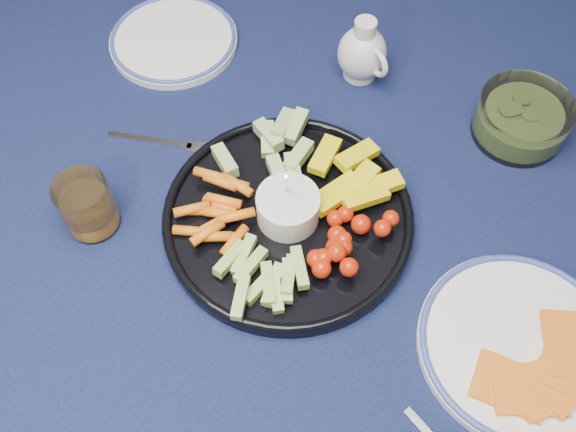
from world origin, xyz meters
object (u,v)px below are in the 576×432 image
Objects in this scene: dining_table at (284,182)px; cheese_plate at (520,344)px; crudite_platter at (287,213)px; juice_tumbler at (88,208)px; creamer_pitcher at (363,53)px; pickle_bowl at (521,120)px; side_plate_extra at (174,40)px.

dining_table is 0.41m from cheese_plate.
crudite_platter is 0.25m from juice_tumbler.
creamer_pitcher reaches higher than pickle_bowl.
juice_tumbler is (-0.14, -0.42, -0.01)m from creamer_pitcher.
creamer_pitcher reaches higher than side_plate_extra.
cheese_plate reaches higher than dining_table.
side_plate_extra is at bearing -157.28° from creamer_pitcher.
dining_table is 13.04× the size of pickle_bowl.
dining_table is 0.30m from juice_tumbler.
dining_table is 0.22m from creamer_pitcher.
crudite_platter is 4.01× the size of juice_tumbler.
dining_table is at bearing 168.10° from cheese_plate.
crudite_platter reaches higher than pickle_bowl.
pickle_bowl is 0.55× the size of cheese_plate.
pickle_bowl is at bearing 50.27° from juice_tumbler.
juice_tumbler is at bearing -108.21° from creamer_pitcher.
crudite_platter is 1.62× the size of side_plate_extra.
dining_table is 20.86× the size of juice_tumbler.
side_plate_extra is at bearing 154.16° from crudite_platter.
dining_table is 0.35m from pickle_bowl.
pickle_bowl is (0.18, 0.31, 0.01)m from crudite_platter.
crudite_platter is at bearing -119.89° from pickle_bowl.
creamer_pitcher is 0.51× the size of side_plate_extra.
juice_tumbler is at bearing -129.73° from pickle_bowl.
side_plate_extra is (-0.26, 0.06, 0.10)m from dining_table.
dining_table is at bearing -13.97° from side_plate_extra.
side_plate_extra is at bearing 113.24° from juice_tumbler.
creamer_pitcher reaches higher than cheese_plate.
crudite_platter is at bearing -177.34° from cheese_plate.
creamer_pitcher is at bearing 22.72° from side_plate_extra.
crudite_platter is at bearing -52.34° from dining_table.
crudite_platter is at bearing -25.84° from side_plate_extra.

